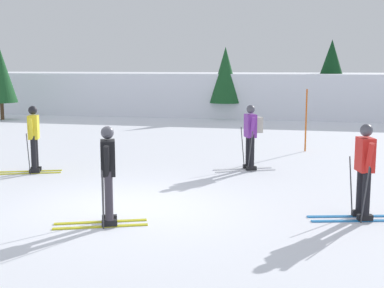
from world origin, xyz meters
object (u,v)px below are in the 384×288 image
skier_yellow (33,137)px  trail_marker_pole (306,120)px  skier_black (108,172)px  conifer_far_right (225,75)px  skier_purple (251,134)px  conifer_far_centre (0,74)px  skier_red (364,169)px  conifer_far_left (331,72)px

skier_yellow → trail_marker_pole: bearing=36.3°
skier_black → conifer_far_right: size_ratio=0.47×
skier_purple → skier_black: size_ratio=1.00×
skier_purple → conifer_far_right: conifer_far_right is taller
skier_purple → trail_marker_pole: bearing=68.0°
skier_purple → conifer_far_centre: (-13.73, 9.99, 1.34)m
skier_red → skier_yellow: bearing=162.9°
skier_purple → skier_yellow: bearing=-163.8°
skier_black → trail_marker_pole: size_ratio=0.86×
conifer_far_centre → skier_purple: bearing=-36.0°
conifer_far_left → skier_red: bearing=-90.2°
skier_yellow → trail_marker_pole: trail_marker_pole is taller
skier_yellow → conifer_far_centre: 14.33m
conifer_far_left → skier_yellow: bearing=-115.7°
skier_yellow → conifer_far_centre: bearing=125.9°
skier_black → conifer_far_centre: conifer_far_centre is taller
skier_red → conifer_far_left: 18.83m
skier_purple → conifer_far_left: bearing=80.4°
skier_purple → skier_black: bearing=-109.4°
skier_yellow → conifer_far_centre: (-8.37, 11.55, 1.38)m
trail_marker_pole → conifer_far_left: size_ratio=0.49×
skier_red → trail_marker_pole: (-1.07, 7.34, 0.08)m
skier_yellow → conifer_far_right: conifer_far_right is taller
trail_marker_pole → conifer_far_centre: (-15.10, 6.60, 1.30)m
conifer_far_right → conifer_far_centre: (-10.95, -2.93, 0.07)m
skier_purple → skier_yellow: 5.58m
skier_purple → skier_yellow: size_ratio=1.00×
trail_marker_pole → conifer_far_centre: conifer_far_centre is taller
skier_purple → conifer_far_centre: bearing=144.0°
skier_purple → conifer_far_centre: 17.03m
skier_black → conifer_far_centre: (-11.88, 15.25, 1.38)m
skier_red → conifer_far_right: 17.71m
skier_black → conifer_far_left: conifer_far_left is taller
conifer_far_centre → skier_red: bearing=-40.8°
skier_red → conifer_far_right: bearing=107.2°
skier_purple → skier_red: (2.44, -3.96, -0.04)m
skier_black → skier_red: size_ratio=1.00×
skier_red → skier_purple: bearing=121.6°
skier_black → conifer_far_right: 18.25m
skier_red → skier_yellow: same height
skier_yellow → conifer_far_centre: size_ratio=0.46×
conifer_far_left → conifer_far_centre: size_ratio=1.09×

